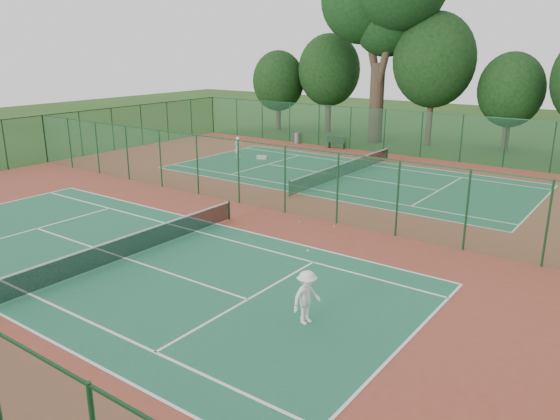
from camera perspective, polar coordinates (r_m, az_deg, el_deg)
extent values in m
plane|color=#254A17|center=(29.09, -1.96, 0.25)|extent=(120.00, 120.00, 0.00)
cube|color=brown|center=(29.09, -1.96, 0.26)|extent=(40.00, 36.00, 0.01)
cube|color=#206646|center=(23.05, -15.86, -4.88)|extent=(23.77, 10.97, 0.01)
cube|color=#1E5F43|center=(36.37, 6.78, 3.54)|extent=(23.77, 10.97, 0.01)
cube|color=#1B5134|center=(44.00, 12.68, 7.85)|extent=(40.00, 0.02, 3.50)
cube|color=#153A20|center=(43.78, 12.83, 10.06)|extent=(40.00, 0.05, 0.05)
cube|color=#17452E|center=(43.67, -23.35, 6.83)|extent=(0.02, 36.00, 3.50)
cube|color=#133519|center=(43.45, -23.62, 9.04)|extent=(0.05, 36.00, 0.05)
cube|color=#1C542D|center=(28.64, -1.99, 3.61)|extent=(40.00, 0.02, 3.50)
cube|color=#163D1F|center=(28.30, -2.03, 6.98)|extent=(40.00, 0.05, 0.05)
cylinder|color=#12321D|center=(27.04, -5.35, -0.03)|extent=(0.10, 0.10, 0.97)
cube|color=black|center=(22.89, -15.95, -3.78)|extent=(0.02, 12.80, 0.85)
cube|color=white|center=(22.74, -16.04, -2.76)|extent=(0.04, 12.80, 0.06)
cylinder|color=#14391C|center=(30.98, 0.98, 2.22)|extent=(0.10, 0.10, 0.97)
cylinder|color=#14391C|center=(41.87, 11.13, 5.75)|extent=(0.10, 0.10, 0.97)
cube|color=black|center=(36.27, 6.81, 4.26)|extent=(0.02, 12.80, 0.85)
cube|color=silver|center=(36.18, 6.83, 4.94)|extent=(0.04, 12.80, 0.06)
imported|color=white|center=(16.93, 2.82, -9.09)|extent=(0.85, 1.22, 1.74)
imported|color=silver|center=(42.09, -4.44, 6.55)|extent=(0.59, 0.70, 1.63)
cylinder|color=slate|center=(48.45, 1.79, 7.52)|extent=(0.56, 0.56, 0.94)
cube|color=black|center=(46.58, 5.16, 6.80)|extent=(0.16, 0.44, 0.49)
cube|color=black|center=(46.14, 6.68, 6.66)|extent=(0.16, 0.44, 0.49)
cube|color=black|center=(46.31, 5.93, 7.05)|extent=(1.68, 0.73, 0.05)
cube|color=black|center=(46.07, 5.84, 7.32)|extent=(1.60, 0.34, 0.49)
cube|color=silver|center=(41.63, -1.90, 5.53)|extent=(0.82, 0.52, 0.29)
sphere|color=#C0D531|center=(26.65, 2.03, -1.22)|extent=(0.06, 0.06, 0.06)
sphere|color=yellow|center=(26.05, 5.68, -1.72)|extent=(0.07, 0.07, 0.07)
sphere|color=#AAC62E|center=(28.83, -2.76, 0.18)|extent=(0.07, 0.07, 0.07)
cylinder|color=#34261C|center=(49.44, 10.04, 10.92)|extent=(1.26, 1.26, 6.87)
cylinder|color=#34261C|center=(49.97, 9.42, 16.93)|extent=(2.33, 0.69, 6.83)
cylinder|color=#34261C|center=(48.55, 11.39, 17.25)|extent=(2.18, 0.64, 7.42)
sphere|color=black|center=(50.48, 8.75, 20.86)|extent=(7.33, 7.33, 7.33)
sphere|color=black|center=(49.97, 11.20, 18.82)|extent=(5.96, 5.96, 5.96)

